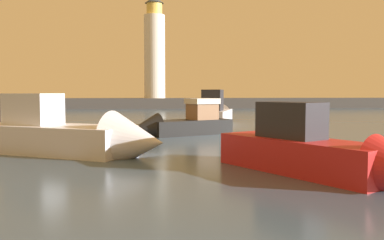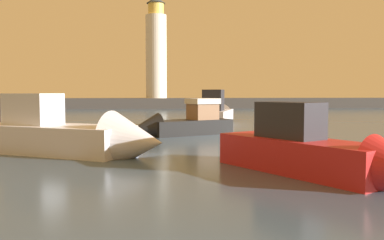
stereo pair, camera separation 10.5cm
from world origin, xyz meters
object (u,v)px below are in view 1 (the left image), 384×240
object	(u,v)px
motorboat_0	(79,136)
motorboat_2	(179,124)
lighthouse	(155,50)
motorboat_1	(320,153)
motorboat_4	(216,114)

from	to	relation	value
motorboat_0	motorboat_2	bearing A→B (deg)	57.34
lighthouse	motorboat_1	distance (m)	52.64
lighthouse	motorboat_0	bearing A→B (deg)	-94.45
lighthouse	motorboat_4	distance (m)	34.09
motorboat_4	motorboat_2	bearing A→B (deg)	-114.53
motorboat_0	motorboat_2	distance (m)	8.10
motorboat_2	lighthouse	bearing A→B (deg)	91.03
motorboat_2	motorboat_4	world-z (taller)	motorboat_4
motorboat_0	motorboat_4	distance (m)	16.01
motorboat_2	motorboat_0	bearing A→B (deg)	-122.66
motorboat_1	motorboat_4	distance (m)	18.99
motorboat_0	motorboat_2	xyz separation A→B (m)	(4.37, 6.82, -0.08)
lighthouse	motorboat_2	world-z (taller)	lighthouse
motorboat_0	motorboat_1	size ratio (longest dim) A/B	1.24
lighthouse	motorboat_0	xyz separation A→B (m)	(-3.65, -46.94, -8.10)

